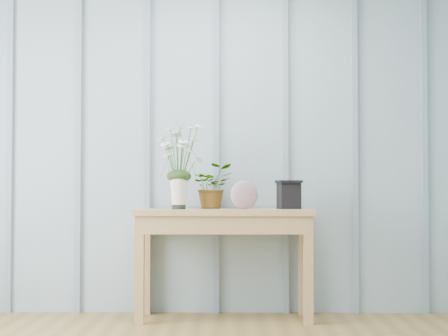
{
  "coord_description": "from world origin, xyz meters",
  "views": [
    {
      "loc": [
        0.36,
        -2.7,
        0.88
      ],
      "look_at": [
        0.31,
        1.94,
        1.03
      ],
      "focal_mm": 55.0,
      "sensor_mm": 36.0,
      "label": 1
    }
  ],
  "objects_px": {
    "sideboard": "(224,226)",
    "daisy_vase": "(179,156)",
    "carved_box": "(289,194)",
    "felt_disc_vessel": "(244,195)"
  },
  "relations": [
    {
      "from": "sideboard",
      "to": "daisy_vase",
      "type": "bearing_deg",
      "value": -169.84
    },
    {
      "from": "carved_box",
      "to": "daisy_vase",
      "type": "bearing_deg",
      "value": -174.55
    },
    {
      "from": "felt_disc_vessel",
      "to": "carved_box",
      "type": "height_order",
      "value": "carved_box"
    },
    {
      "from": "daisy_vase",
      "to": "carved_box",
      "type": "xyz_separation_m",
      "value": [
        0.75,
        0.07,
        -0.26
      ]
    },
    {
      "from": "daisy_vase",
      "to": "felt_disc_vessel",
      "type": "height_order",
      "value": "daisy_vase"
    },
    {
      "from": "daisy_vase",
      "to": "carved_box",
      "type": "height_order",
      "value": "daisy_vase"
    },
    {
      "from": "carved_box",
      "to": "sideboard",
      "type": "bearing_deg",
      "value": -177.83
    },
    {
      "from": "felt_disc_vessel",
      "to": "carved_box",
      "type": "distance_m",
      "value": 0.31
    },
    {
      "from": "sideboard",
      "to": "felt_disc_vessel",
      "type": "distance_m",
      "value": 0.26
    },
    {
      "from": "daisy_vase",
      "to": "felt_disc_vessel",
      "type": "distance_m",
      "value": 0.52
    }
  ]
}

